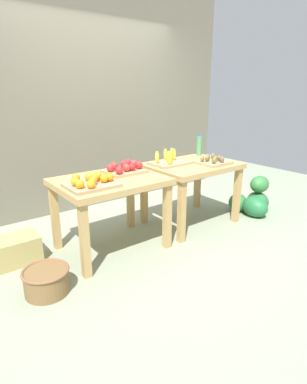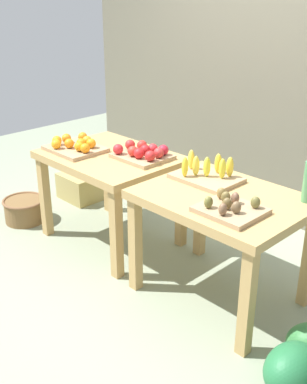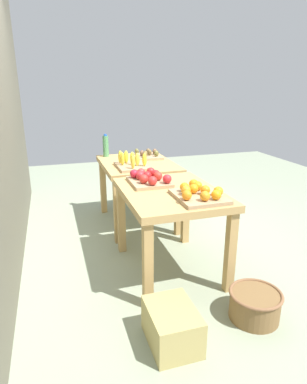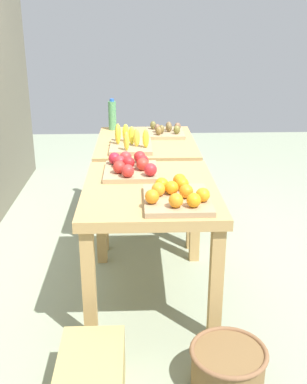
{
  "view_description": "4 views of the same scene",
  "coord_description": "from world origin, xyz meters",
  "px_view_note": "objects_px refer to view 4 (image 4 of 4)",
  "views": [
    {
      "loc": [
        -2.03,
        -2.62,
        1.58
      ],
      "look_at": [
        -0.03,
        -0.02,
        0.51
      ],
      "focal_mm": 29.43,
      "sensor_mm": 36.0,
      "label": 1
    },
    {
      "loc": [
        2.23,
        -2.25,
        1.96
      ],
      "look_at": [
        -0.08,
        0.01,
        0.57
      ],
      "focal_mm": 44.85,
      "sensor_mm": 36.0,
      "label": 2
    },
    {
      "loc": [
        -3.07,
        0.94,
        1.61
      ],
      "look_at": [
        0.0,
        -0.02,
        0.56
      ],
      "focal_mm": 31.0,
      "sensor_mm": 36.0,
      "label": 3
    },
    {
      "loc": [
        -3.17,
        0.08,
        1.69
      ],
      "look_at": [
        -0.04,
        -0.04,
        0.52
      ],
      "focal_mm": 43.5,
      "sensor_mm": 36.0,
      "label": 4
    }
  ],
  "objects_px": {
    "display_table_left": "(150,203)",
    "cardboard_produce_box": "(92,375)",
    "display_table_right": "(146,153)",
    "water_bottle": "(112,115)",
    "orange_bin": "(177,195)",
    "kiwi_bin": "(165,132)",
    "apple_bin": "(131,167)",
    "banana_crate": "(130,143)",
    "watermelon_pile": "(170,173)",
    "wicker_basket": "(228,367)"
  },
  "relations": [
    {
      "from": "banana_crate",
      "to": "cardboard_produce_box",
      "type": "distance_m",
      "value": 1.87
    },
    {
      "from": "banana_crate",
      "to": "water_bottle",
      "type": "xyz_separation_m",
      "value": [
        0.66,
        0.17,
        0.09
      ]
    },
    {
      "from": "banana_crate",
      "to": "water_bottle",
      "type": "relative_size",
      "value": 1.59
    },
    {
      "from": "display_table_left",
      "to": "orange_bin",
      "type": "height_order",
      "value": "orange_bin"
    },
    {
      "from": "kiwi_bin",
      "to": "apple_bin",
      "type": "bearing_deg",
      "value": 164.75
    },
    {
      "from": "display_table_left",
      "to": "cardboard_produce_box",
      "type": "height_order",
      "value": "display_table_left"
    },
    {
      "from": "water_bottle",
      "to": "watermelon_pile",
      "type": "distance_m",
      "value": 1.03
    },
    {
      "from": "kiwi_bin",
      "to": "watermelon_pile",
      "type": "bearing_deg",
      "value": -8.09
    },
    {
      "from": "water_bottle",
      "to": "wicker_basket",
      "type": "bearing_deg",
      "value": -164.75
    },
    {
      "from": "kiwi_bin",
      "to": "cardboard_produce_box",
      "type": "xyz_separation_m",
      "value": [
        -2.17,
        0.47,
        -0.65
      ]
    },
    {
      "from": "display_table_right",
      "to": "watermelon_pile",
      "type": "distance_m",
      "value": 1.05
    },
    {
      "from": "display_table_right",
      "to": "orange_bin",
      "type": "relative_size",
      "value": 2.33
    },
    {
      "from": "orange_bin",
      "to": "watermelon_pile",
      "type": "xyz_separation_m",
      "value": [
        2.28,
        -0.14,
        -0.62
      ]
    },
    {
      "from": "watermelon_pile",
      "to": "water_bottle",
      "type": "bearing_deg",
      "value": 130.98
    },
    {
      "from": "watermelon_pile",
      "to": "orange_bin",
      "type": "bearing_deg",
      "value": 176.6
    },
    {
      "from": "banana_crate",
      "to": "wicker_basket",
      "type": "bearing_deg",
      "value": -164.3
    },
    {
      "from": "apple_bin",
      "to": "wicker_basket",
      "type": "height_order",
      "value": "apple_bin"
    },
    {
      "from": "wicker_basket",
      "to": "cardboard_produce_box",
      "type": "relative_size",
      "value": 0.95
    },
    {
      "from": "watermelon_pile",
      "to": "cardboard_produce_box",
      "type": "xyz_separation_m",
      "value": [
        -2.89,
        0.57,
        -0.04
      ]
    },
    {
      "from": "apple_bin",
      "to": "water_bottle",
      "type": "xyz_separation_m",
      "value": [
        1.28,
        0.18,
        0.09
      ]
    },
    {
      "from": "orange_bin",
      "to": "cardboard_produce_box",
      "type": "height_order",
      "value": "orange_bin"
    },
    {
      "from": "kiwi_bin",
      "to": "water_bottle",
      "type": "height_order",
      "value": "water_bottle"
    },
    {
      "from": "watermelon_pile",
      "to": "cardboard_produce_box",
      "type": "relative_size",
      "value": 1.55
    },
    {
      "from": "watermelon_pile",
      "to": "wicker_basket",
      "type": "distance_m",
      "value": 2.84
    },
    {
      "from": "apple_bin",
      "to": "cardboard_produce_box",
      "type": "height_order",
      "value": "apple_bin"
    },
    {
      "from": "display_table_left",
      "to": "display_table_right",
      "type": "xyz_separation_m",
      "value": [
        1.12,
        0.0,
        0.0
      ]
    },
    {
      "from": "display_table_right",
      "to": "kiwi_bin",
      "type": "height_order",
      "value": "kiwi_bin"
    },
    {
      "from": "banana_crate",
      "to": "water_bottle",
      "type": "bearing_deg",
      "value": 14.11
    },
    {
      "from": "display_table_left",
      "to": "wicker_basket",
      "type": "height_order",
      "value": "display_table_left"
    },
    {
      "from": "display_table_right",
      "to": "cardboard_produce_box",
      "type": "distance_m",
      "value": 2.08
    },
    {
      "from": "orange_bin",
      "to": "apple_bin",
      "type": "xyz_separation_m",
      "value": [
        0.52,
        0.25,
        0.01
      ]
    },
    {
      "from": "apple_bin",
      "to": "cardboard_produce_box",
      "type": "xyz_separation_m",
      "value": [
        -1.12,
        0.18,
        -0.67
      ]
    },
    {
      "from": "banana_crate",
      "to": "display_table_right",
      "type": "bearing_deg",
      "value": -27.06
    },
    {
      "from": "banana_crate",
      "to": "cardboard_produce_box",
      "type": "xyz_separation_m",
      "value": [
        -1.74,
        0.17,
        -0.67
      ]
    },
    {
      "from": "banana_crate",
      "to": "cardboard_produce_box",
      "type": "relative_size",
      "value": 1.1
    },
    {
      "from": "display_table_left",
      "to": "banana_crate",
      "type": "height_order",
      "value": "banana_crate"
    },
    {
      "from": "apple_bin",
      "to": "banana_crate",
      "type": "distance_m",
      "value": 0.62
    },
    {
      "from": "orange_bin",
      "to": "kiwi_bin",
      "type": "bearing_deg",
      "value": -1.22
    },
    {
      "from": "display_table_left",
      "to": "water_bottle",
      "type": "relative_size",
      "value": 3.75
    },
    {
      "from": "water_bottle",
      "to": "wicker_basket",
      "type": "xyz_separation_m",
      "value": [
        -2.35,
        -0.64,
        -0.77
      ]
    },
    {
      "from": "apple_bin",
      "to": "banana_crate",
      "type": "xyz_separation_m",
      "value": [
        0.62,
        0.01,
        -0.0
      ]
    },
    {
      "from": "wicker_basket",
      "to": "display_table_right",
      "type": "bearing_deg",
      "value": 10.23
    },
    {
      "from": "apple_bin",
      "to": "water_bottle",
      "type": "bearing_deg",
      "value": 7.82
    },
    {
      "from": "display_table_left",
      "to": "cardboard_produce_box",
      "type": "xyz_separation_m",
      "value": [
        -0.87,
        0.3,
        -0.51
      ]
    },
    {
      "from": "water_bottle",
      "to": "kiwi_bin",
      "type": "bearing_deg",
      "value": -116.78
    },
    {
      "from": "watermelon_pile",
      "to": "wicker_basket",
      "type": "relative_size",
      "value": 1.63
    },
    {
      "from": "kiwi_bin",
      "to": "wicker_basket",
      "type": "xyz_separation_m",
      "value": [
        -2.12,
        -0.18,
        -0.67
      ]
    },
    {
      "from": "banana_crate",
      "to": "wicker_basket",
      "type": "height_order",
      "value": "banana_crate"
    },
    {
      "from": "display_table_right",
      "to": "water_bottle",
      "type": "bearing_deg",
      "value": 35.31
    },
    {
      "from": "wicker_basket",
      "to": "apple_bin",
      "type": "bearing_deg",
      "value": 23.46
    }
  ]
}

